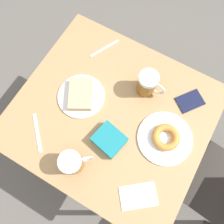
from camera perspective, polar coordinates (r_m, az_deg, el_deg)
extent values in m
plane|color=#666059|center=(1.81, 0.00, -7.65)|extent=(8.00, 8.00, 0.00)
cube|color=tan|center=(1.07, 0.00, -0.57)|extent=(0.84, 0.93, 0.03)
cylinder|color=black|center=(1.66, -6.35, 13.43)|extent=(0.04, 0.04, 0.74)
cylinder|color=black|center=(1.53, -21.59, -9.06)|extent=(0.04, 0.04, 0.74)
cylinder|color=black|center=(1.58, 20.62, -0.55)|extent=(0.04, 0.04, 0.74)
cylinder|color=black|center=(1.44, 7.97, -26.47)|extent=(0.04, 0.04, 0.74)
cylinder|color=#2D2823|center=(1.68, 21.46, -9.59)|extent=(0.03, 0.03, 0.46)
cylinder|color=#2D2823|center=(1.61, 15.47, -20.07)|extent=(0.03, 0.03, 0.46)
cylinder|color=white|center=(1.09, -8.13, 3.98)|extent=(0.23, 0.23, 0.01)
cube|color=#D1B27F|center=(1.07, -8.30, 4.46)|extent=(0.19, 0.17, 0.04)
cylinder|color=white|center=(1.05, 13.62, -6.66)|extent=(0.26, 0.26, 0.01)
torus|color=#D18938|center=(1.03, 13.90, -6.42)|extent=(0.13, 0.13, 0.03)
cylinder|color=#8C5619|center=(0.97, -10.29, -12.95)|extent=(0.09, 0.09, 0.11)
cylinder|color=white|center=(0.91, -11.01, -12.59)|extent=(0.09, 0.09, 0.02)
torus|color=silver|center=(0.95, -7.37, -12.21)|extent=(0.07, 0.07, 0.08)
cylinder|color=#8C5619|center=(1.06, 9.03, 7.12)|extent=(0.09, 0.09, 0.11)
cylinder|color=white|center=(1.01, 9.60, 8.69)|extent=(0.09, 0.09, 0.02)
torus|color=silver|center=(1.05, 11.61, 6.09)|extent=(0.01, 0.08, 0.08)
cube|color=white|center=(1.01, 6.89, -20.96)|extent=(0.18, 0.19, 0.00)
cube|color=silver|center=(1.22, -1.94, 16.30)|extent=(0.17, 0.09, 0.00)
cube|color=silver|center=(1.09, -18.92, -5.14)|extent=(0.15, 0.15, 0.00)
cube|color=#141938|center=(1.14, 19.70, 2.70)|extent=(0.15, 0.15, 0.01)
cube|color=teal|center=(1.00, -0.73, -7.22)|extent=(0.14, 0.15, 0.05)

